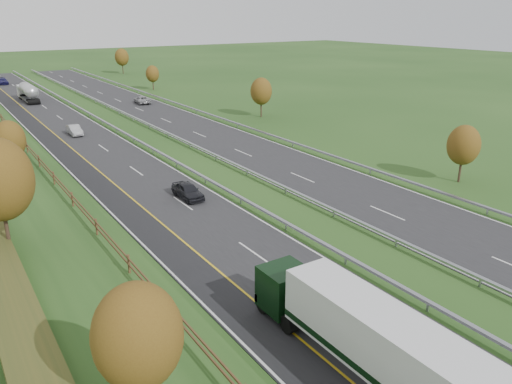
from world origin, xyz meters
The scene contains 16 objects.
ground centered at (8.00, 55.00, 0.00)m, with size 400.00×400.00×0.00m, color #214117.
near_carriageway centered at (0.00, 60.00, 0.02)m, with size 10.50×200.00×0.04m, color black.
far_carriageway centered at (16.50, 60.00, 0.02)m, with size 10.50×200.00×0.04m, color black.
hard_shoulder centered at (-3.75, 60.00, 0.02)m, with size 3.00×200.00×0.04m, color black.
lane_markings centered at (6.40, 59.88, 0.05)m, with size 26.75×200.00×0.01m.
fence_left centered at (-8.50, 59.59, 2.73)m, with size 0.12×189.06×1.20m.
median_barrier_near centered at (5.70, 60.00, 0.61)m, with size 0.32×200.00×0.71m.
median_barrier_far centered at (10.80, 60.00, 0.61)m, with size 0.32×200.00×0.71m.
outer_barrier_far centered at (22.30, 60.00, 0.62)m, with size 0.32×200.00×0.71m.
trees_far centered at (29.80, 89.21, 4.25)m, with size 8.45×118.60×7.12m.
box_lorry centered at (-1.55, 8.22, 2.33)m, with size 2.58×16.28×4.06m.
road_tanker centered at (0.12, 103.66, 1.86)m, with size 2.40×11.22×3.46m.
car_dark_near centered at (2.27, 35.98, 0.78)m, with size 1.75×4.36×1.49m, color black.
car_silver_mid centered at (0.10, 68.57, 0.74)m, with size 1.49×4.26×1.40m, color #9B9C9F.
car_small_far centered at (-0.51, 133.96, 0.78)m, with size 2.08×5.12×1.49m, color #181646.
car_oncoming centered at (18.01, 88.65, 0.76)m, with size 2.40×5.21×1.45m, color #9C9CA0.
Camera 1 is at (-16.60, -4.62, 16.56)m, focal length 35.00 mm.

